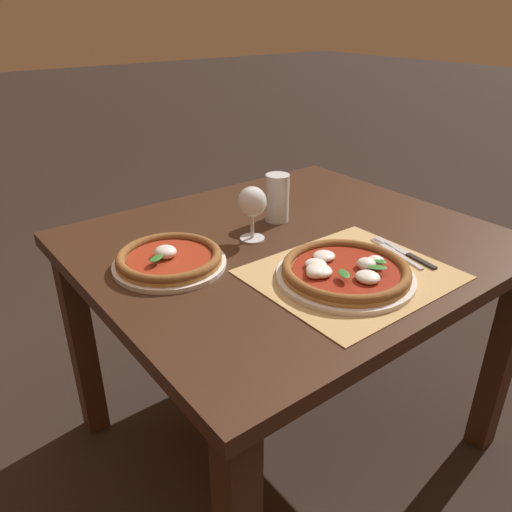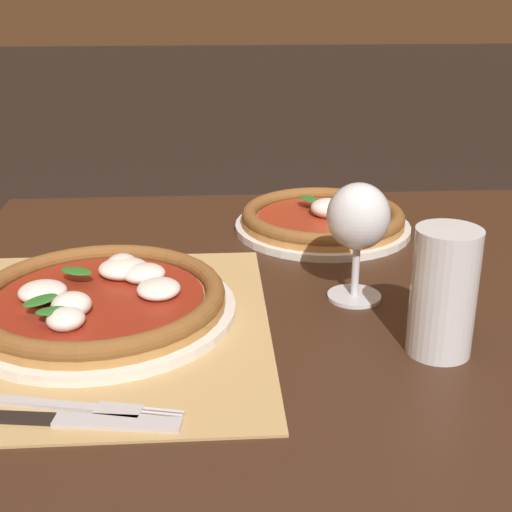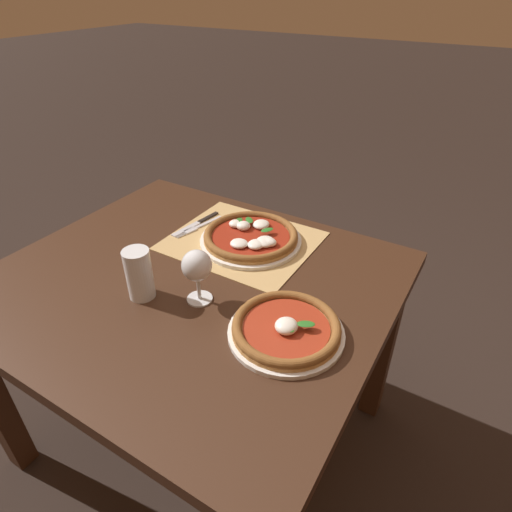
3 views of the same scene
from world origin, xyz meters
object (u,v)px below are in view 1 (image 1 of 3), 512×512
pint_glass (277,199)px  knife (404,252)px  pizza_near (345,271)px  pizza_far (169,259)px  wine_glass (252,204)px  fork (396,253)px

pint_glass → knife: bearing=-73.3°
pizza_near → pizza_far: 0.44m
pint_glass → pizza_far: bearing=-170.7°
pizza_near → wine_glass: bearing=96.1°
knife → wine_glass: bearing=129.2°
pizza_far → pint_glass: size_ratio=1.98×
wine_glass → knife: size_ratio=0.72×
wine_glass → knife: (0.26, -0.32, -0.10)m
fork → pizza_far: bearing=148.5°
pizza_near → wine_glass: wine_glass is taller
pizza_far → wine_glass: wine_glass is taller
pizza_near → pint_glass: bearing=74.0°
pizza_near → pint_glass: (0.11, 0.39, 0.05)m
knife → pint_glass: bearing=106.7°
pizza_near → fork: bearing=2.9°
pint_glass → knife: 0.41m
wine_glass → pint_glass: 0.16m
pizza_far → pint_glass: pint_glass is taller
pizza_near → fork: size_ratio=1.68×
pizza_far → wine_glass: (0.26, 0.00, 0.09)m
pizza_far → knife: 0.62m
pizza_near → knife: 0.23m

